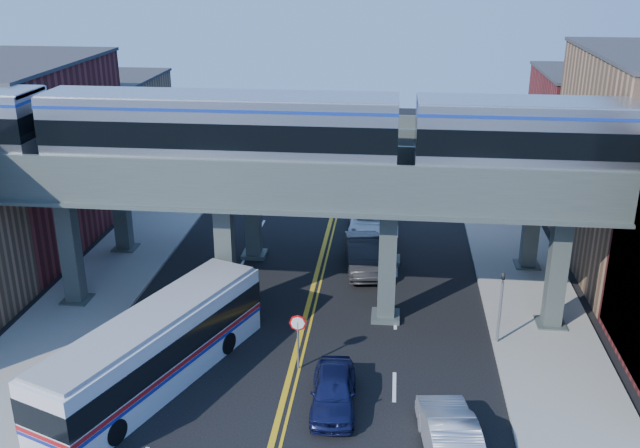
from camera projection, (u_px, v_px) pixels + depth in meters
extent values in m
plane|color=black|center=(281.00, 408.00, 28.47)|extent=(120.00, 120.00, 0.00)
cube|color=gray|center=(102.00, 285.00, 38.88)|extent=(5.00, 70.00, 0.16)
cube|color=gray|center=(533.00, 306.00, 36.59)|extent=(5.00, 70.00, 0.16)
cube|color=maroon|center=(20.00, 156.00, 43.22)|extent=(8.00, 14.00, 11.00)
cube|color=#9C7151|center=(105.00, 131.00, 55.84)|extent=(8.00, 10.00, 8.00)
cube|color=maroon|center=(592.00, 137.00, 51.98)|extent=(8.00, 10.00, 9.00)
cube|color=#444F4B|center=(70.00, 250.00, 36.03)|extent=(0.85, 0.85, 6.00)
cube|color=#444F4B|center=(225.00, 256.00, 35.24)|extent=(0.85, 0.85, 6.00)
cube|color=#444F4B|center=(387.00, 263.00, 34.44)|extent=(0.85, 0.85, 6.00)
cube|color=#444F4B|center=(557.00, 271.00, 33.64)|extent=(0.85, 0.85, 6.00)
cube|color=#444D4A|center=(305.00, 188.00, 33.52)|extent=(52.00, 3.60, 1.40)
cube|color=#444F4B|center=(121.00, 204.00, 42.54)|extent=(0.85, 0.85, 6.00)
cube|color=#444F4B|center=(253.00, 209.00, 41.74)|extent=(0.85, 0.85, 6.00)
cube|color=#444F4B|center=(390.00, 214.00, 40.94)|extent=(0.85, 0.85, 6.00)
cube|color=#444F4B|center=(532.00, 219.00, 40.15)|extent=(0.85, 0.85, 6.00)
cube|color=#444D4A|center=(321.00, 150.00, 40.03)|extent=(52.00, 3.60, 1.40)
cube|color=black|center=(116.00, 165.00, 34.14)|extent=(2.37, 2.37, 0.27)
cube|color=black|center=(333.00, 172.00, 33.09)|extent=(2.37, 2.37, 0.27)
cube|color=#B7BBC2|center=(220.00, 130.00, 32.95)|extent=(16.36, 3.12, 3.44)
cube|color=black|center=(220.00, 127.00, 32.90)|extent=(16.38, 3.18, 1.18)
cube|color=black|center=(479.00, 176.00, 32.43)|extent=(2.37, 2.37, 0.27)
cube|color=#B7BBC2|center=(603.00, 139.00, 31.25)|extent=(16.36, 3.12, 3.44)
cube|color=black|center=(604.00, 136.00, 31.19)|extent=(16.38, 3.18, 1.18)
cylinder|color=slate|center=(298.00, 345.00, 30.82)|extent=(0.09, 0.09, 2.30)
cylinder|color=red|center=(298.00, 323.00, 30.43)|extent=(0.76, 0.04, 0.76)
cylinder|color=slate|center=(500.00, 314.00, 32.56)|extent=(0.12, 0.12, 3.20)
imported|color=black|center=(504.00, 273.00, 31.83)|extent=(0.15, 0.18, 0.90)
cube|color=silver|center=(155.00, 351.00, 29.64)|extent=(6.85, 12.17, 3.11)
cube|color=black|center=(155.00, 342.00, 29.49)|extent=(6.92, 12.23, 1.05)
cube|color=#B21419|center=(156.00, 357.00, 29.74)|extent=(6.91, 12.23, 0.18)
cylinder|color=black|center=(91.00, 422.00, 26.82)|extent=(2.89, 1.93, 1.00)
cylinder|color=black|center=(205.00, 337.00, 32.81)|extent=(2.89, 1.93, 1.00)
imported|color=#11163F|center=(333.00, 391.00, 28.32)|extent=(1.97, 4.47, 1.50)
imported|color=#29292B|center=(364.00, 254.00, 40.77)|extent=(2.61, 5.70, 1.81)
imported|color=white|center=(370.00, 222.00, 45.90)|extent=(2.96, 5.98, 1.63)
imported|color=#A1A0A5|center=(377.00, 189.00, 52.27)|extent=(2.84, 6.19, 1.75)
imported|color=#A2A1A6|center=(450.00, 436.00, 25.49)|extent=(2.43, 5.34, 1.70)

